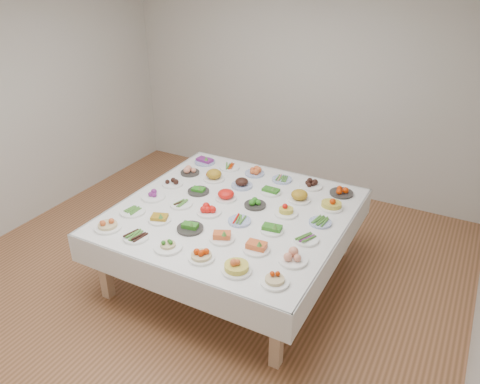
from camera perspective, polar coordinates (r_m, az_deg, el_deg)
The scene contains 38 objects.
room_envelope at distance 4.03m, azimuth -5.51°, elevation 10.63°, with size 5.02×5.02×2.81m.
display_table at distance 4.56m, azimuth -0.90°, elevation -2.97°, with size 2.16×2.16×0.75m.
dish_0 at distance 4.37m, azimuth -15.88°, elevation -3.56°, with size 0.26×0.26×0.14m.
dish_1 at distance 4.19m, azimuth -12.58°, elevation -5.27°, with size 0.22×0.22×0.05m.
dish_2 at distance 3.99m, azimuth -8.80°, elevation -6.14°, with size 0.24×0.24×0.12m.
dish_3 at distance 3.83m, azimuth -4.76°, elevation -7.38°, with size 0.22×0.22×0.13m.
dish_4 at distance 3.68m, azimuth -0.43°, elevation -8.74°, with size 0.24×0.24×0.15m.
dish_5 at distance 3.58m, azimuth 4.27°, elevation -10.27°, with size 0.22×0.22×0.13m.
dish_6 at distance 4.59m, azimuth -12.96°, elevation -2.24°, with size 0.24×0.24×0.05m.
dish_7 at distance 4.40m, azimuth -9.80°, elevation -2.98°, with size 0.21×0.21×0.10m.
dish_8 at distance 4.23m, azimuth -6.11°, elevation -4.16°, with size 0.24×0.24×0.10m.
dish_9 at distance 4.07m, azimuth -2.22°, elevation -5.31°, with size 0.22×0.22×0.10m.
dish_10 at distance 3.93m, azimuth 2.02°, elevation -6.50°, with size 0.23×0.23×0.11m.
dish_11 at distance 3.82m, azimuth 6.48°, elevation -7.75°, with size 0.24×0.24×0.11m.
dish_12 at distance 4.81m, azimuth -10.53°, elevation -0.34°, with size 0.24×0.24×0.09m.
dish_13 at distance 4.63m, azimuth -7.19°, elevation -1.42°, with size 0.22×0.22×0.05m.
dish_14 at distance 4.47m, azimuth -3.83°, elevation -2.11°, with size 0.23×0.23×0.10m.
dish_15 at distance 4.32m, azimuth -0.07°, elevation -3.47°, with size 0.21×0.21×0.05m.
dish_16 at distance 4.19m, azimuth 3.93°, elevation -4.28°, with size 0.21×0.21×0.10m.
dish_17 at distance 4.10m, azimuth 8.05°, elevation -5.61°, with size 0.23×0.22×0.05m.
dish_18 at distance 5.03m, azimuth -8.25°, elevation 1.29°, with size 0.22×0.22×0.10m.
dish_19 at distance 4.85m, azimuth -5.10°, elevation 0.29°, with size 0.22×0.22×0.09m.
dish_20 at distance 4.70m, azimuth -1.72°, elevation -0.30°, with size 0.21×0.21×0.12m.
dish_21 at distance 4.58m, azimuth 1.86°, elevation -1.38°, with size 0.21×0.21×0.08m.
dish_22 at distance 4.45m, azimuth 5.65°, elevation -2.15°, with size 0.22×0.22×0.12m.
dish_23 at distance 4.36m, azimuth 9.76°, elevation -3.57°, with size 0.21×0.21×0.05m.
dish_24 at distance 5.27m, azimuth -6.13°, elevation 2.65°, with size 0.21×0.21×0.09m.
dish_25 at distance 5.09m, azimuth -3.19°, elevation 2.19°, with size 0.23×0.23×0.14m.
dish_26 at distance 4.94m, azimuth 0.22°, elevation 1.21°, with size 0.22×0.22×0.12m.
dish_27 at distance 4.83m, azimuth 3.78°, elevation 0.26°, with size 0.21×0.21×0.09m.
dish_28 at distance 4.70m, azimuth 7.26°, elevation -0.32°, with size 0.23×0.23×0.14m.
dish_29 at distance 4.61m, azimuth 11.11°, elevation -1.21°, with size 0.23×0.23×0.15m.
dish_30 at distance 5.51m, azimuth -4.32°, elevation 4.02°, with size 0.24×0.24×0.11m.
dish_31 at distance 5.37m, azimuth -1.30°, elevation 3.09°, with size 0.23×0.23×0.05m.
dish_32 at distance 5.22m, azimuth 1.79°, elevation 2.58°, with size 0.21×0.21×0.10m.
dish_33 at distance 5.11m, azimuth 5.14°, elevation 1.57°, with size 0.22×0.22×0.05m.
dish_34 at distance 5.00m, azimuth 8.65°, elevation 1.01°, with size 0.24×0.24×0.09m.
dish_35 at distance 4.91m, azimuth 12.29°, elevation 0.13°, with size 0.24×0.24×0.09m.
Camera 1 is at (2.16, -3.20, 3.01)m, focal length 35.00 mm.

